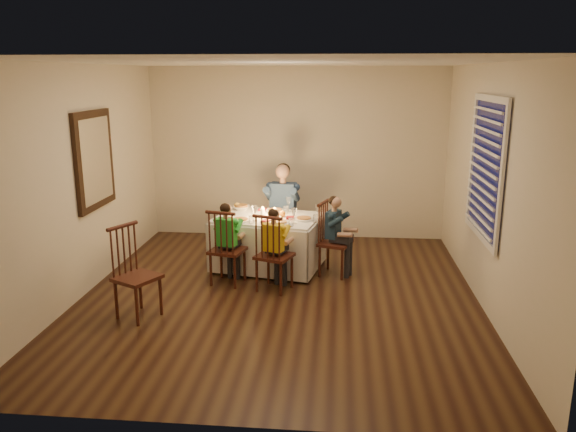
# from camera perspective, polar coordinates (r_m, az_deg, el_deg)

# --- Properties ---
(ground) EXTENTS (5.00, 5.00, 0.00)m
(ground) POSITION_cam_1_polar(r_m,az_deg,el_deg) (6.54, -0.88, -8.08)
(ground) COLOR black
(ground) RESTS_ON ground
(wall_left) EXTENTS (0.02, 5.00, 2.60)m
(wall_left) POSITION_cam_1_polar(r_m,az_deg,el_deg) (6.79, -20.20, 3.32)
(wall_left) COLOR beige
(wall_left) RESTS_ON ground
(wall_right) EXTENTS (0.02, 5.00, 2.60)m
(wall_right) POSITION_cam_1_polar(r_m,az_deg,el_deg) (6.33, 19.78, 2.62)
(wall_right) COLOR beige
(wall_right) RESTS_ON ground
(wall_back) EXTENTS (4.50, 0.02, 2.60)m
(wall_back) POSITION_cam_1_polar(r_m,az_deg,el_deg) (8.62, 0.89, 6.35)
(wall_back) COLOR beige
(wall_back) RESTS_ON ground
(ceiling) EXTENTS (5.00, 5.00, 0.00)m
(ceiling) POSITION_cam_1_polar(r_m,az_deg,el_deg) (6.05, -0.97, 15.34)
(ceiling) COLOR white
(ceiling) RESTS_ON wall_back
(dining_table) EXTENTS (1.50, 1.21, 0.66)m
(dining_table) POSITION_cam_1_polar(r_m,az_deg,el_deg) (7.31, -2.02, -1.57)
(dining_table) COLOR silver
(dining_table) RESTS_ON ground
(chair_adult) EXTENTS (0.44, 0.42, 0.94)m
(chair_adult) POSITION_cam_1_polar(r_m,az_deg,el_deg) (8.09, -0.54, -3.63)
(chair_adult) COLOR #35150E
(chair_adult) RESTS_ON ground
(chair_near_left) EXTENTS (0.46, 0.45, 0.94)m
(chair_near_left) POSITION_cam_1_polar(r_m,az_deg,el_deg) (6.95, -6.08, -6.78)
(chair_near_left) COLOR #35150E
(chair_near_left) RESTS_ON ground
(chair_near_right) EXTENTS (0.49, 0.48, 0.94)m
(chair_near_right) POSITION_cam_1_polar(r_m,az_deg,el_deg) (6.72, -1.37, -7.46)
(chair_near_right) COLOR #35150E
(chair_near_right) RESTS_ON ground
(chair_end) EXTENTS (0.47, 0.48, 0.94)m
(chair_end) POSITION_cam_1_polar(r_m,az_deg,el_deg) (7.22, 4.75, -5.92)
(chair_end) COLOR #35150E
(chair_end) RESTS_ON ground
(chair_extra) EXTENTS (0.53, 0.54, 0.98)m
(chair_extra) POSITION_cam_1_polar(r_m,az_deg,el_deg) (6.21, -14.81, -9.85)
(chair_extra) COLOR #35150E
(chair_extra) RESTS_ON ground
(adult) EXTENTS (0.53, 0.50, 1.28)m
(adult) POSITION_cam_1_polar(r_m,az_deg,el_deg) (8.09, -0.54, -3.63)
(adult) COLOR navy
(adult) RESTS_ON ground
(child_green) EXTENTS (0.38, 0.36, 1.01)m
(child_green) POSITION_cam_1_polar(r_m,az_deg,el_deg) (6.95, -6.08, -6.78)
(child_green) COLOR green
(child_green) RESTS_ON ground
(child_yellow) EXTENTS (0.39, 0.37, 0.99)m
(child_yellow) POSITION_cam_1_polar(r_m,az_deg,el_deg) (6.72, -1.37, -7.46)
(child_yellow) COLOR yellow
(child_yellow) RESTS_ON ground
(child_teal) EXTENTS (0.39, 0.40, 1.02)m
(child_teal) POSITION_cam_1_polar(r_m,az_deg,el_deg) (7.22, 4.75, -5.92)
(child_teal) COLOR #192D3F
(child_teal) RESTS_ON ground
(setting_adult) EXTENTS (0.31, 0.31, 0.02)m
(setting_adult) POSITION_cam_1_polar(r_m,az_deg,el_deg) (7.52, -1.30, 0.53)
(setting_adult) COLOR white
(setting_adult) RESTS_ON dining_table
(setting_green) EXTENTS (0.31, 0.31, 0.02)m
(setting_green) POSITION_cam_1_polar(r_m,az_deg,el_deg) (7.05, -4.82, -0.44)
(setting_green) COLOR white
(setting_green) RESTS_ON dining_table
(setting_yellow) EXTENTS (0.31, 0.31, 0.02)m
(setting_yellow) POSITION_cam_1_polar(r_m,az_deg,el_deg) (6.91, -0.86, -0.71)
(setting_yellow) COLOR white
(setting_yellow) RESTS_ON dining_table
(setting_teal) EXTENTS (0.31, 0.31, 0.02)m
(setting_teal) POSITION_cam_1_polar(r_m,az_deg,el_deg) (7.09, 1.63, -0.32)
(setting_teal) COLOR white
(setting_teal) RESTS_ON dining_table
(candle_left) EXTENTS (0.06, 0.06, 0.10)m
(candle_left) POSITION_cam_1_polar(r_m,az_deg,el_deg) (7.27, -2.59, 0.36)
(candle_left) COLOR white
(candle_left) RESTS_ON dining_table
(candle_right) EXTENTS (0.06, 0.06, 0.10)m
(candle_right) POSITION_cam_1_polar(r_m,az_deg,el_deg) (7.22, -1.35, 0.27)
(candle_right) COLOR white
(candle_right) RESTS_ON dining_table
(squash) EXTENTS (0.09, 0.09, 0.09)m
(squash) POSITION_cam_1_polar(r_m,az_deg,el_deg) (7.68, -5.21, 1.04)
(squash) COLOR yellow
(squash) RESTS_ON dining_table
(orange_fruit) EXTENTS (0.08, 0.08, 0.08)m
(orange_fruit) POSITION_cam_1_polar(r_m,az_deg,el_deg) (7.23, -0.57, 0.23)
(orange_fruit) COLOR orange
(orange_fruit) RESTS_ON dining_table
(serving_bowl) EXTENTS (0.24, 0.24, 0.06)m
(serving_bowl) POSITION_cam_1_polar(r_m,az_deg,el_deg) (7.64, -4.76, 0.84)
(serving_bowl) COLOR white
(serving_bowl) RESTS_ON dining_table
(wall_mirror) EXTENTS (0.06, 0.95, 1.15)m
(wall_mirror) POSITION_cam_1_polar(r_m,az_deg,el_deg) (7.01, -19.06, 5.40)
(wall_mirror) COLOR black
(wall_mirror) RESTS_ON wall_left
(window_blinds) EXTENTS (0.07, 1.34, 1.54)m
(window_blinds) POSITION_cam_1_polar(r_m,az_deg,el_deg) (6.38, 19.34, 4.58)
(window_blinds) COLOR #0D0E35
(window_blinds) RESTS_ON wall_right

